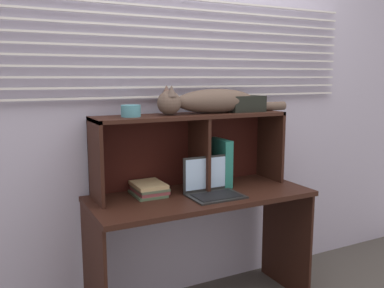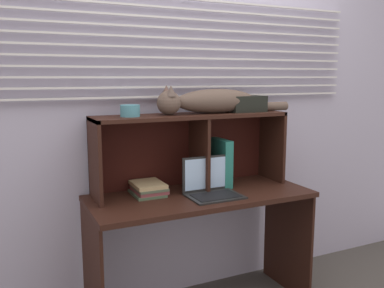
# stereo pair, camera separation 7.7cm
# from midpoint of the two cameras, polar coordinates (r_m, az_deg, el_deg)

# --- Properties ---
(back_panel_with_blinds) EXTENTS (4.40, 0.08, 2.50)m
(back_panel_with_blinds) POSITION_cam_midpoint_polar(r_m,az_deg,el_deg) (2.67, -2.70, 5.15)
(back_panel_with_blinds) COLOR #B3ACC5
(back_panel_with_blinds) RESTS_ON ground
(desk) EXTENTS (1.34, 0.55, 0.76)m
(desk) POSITION_cam_midpoint_polar(r_m,az_deg,el_deg) (2.53, 0.41, -10.30)
(desk) COLOR black
(desk) RESTS_ON ground
(hutch_shelf_unit) EXTENTS (1.22, 0.29, 0.47)m
(hutch_shelf_unit) POSITION_cam_midpoint_polar(r_m,az_deg,el_deg) (2.55, -1.07, 0.87)
(hutch_shelf_unit) COLOR black
(hutch_shelf_unit) RESTS_ON desk
(cat) EXTENTS (0.93, 0.17, 0.18)m
(cat) POSITION_cam_midpoint_polar(r_m,az_deg,el_deg) (2.56, 1.74, 5.95)
(cat) COLOR brown
(cat) RESTS_ON hutch_shelf_unit
(laptop) EXTENTS (0.31, 0.24, 0.22)m
(laptop) POSITION_cam_midpoint_polar(r_m,az_deg,el_deg) (2.44, 1.91, -6.04)
(laptop) COLOR black
(laptop) RESTS_ON desk
(binder_upright) EXTENTS (0.06, 0.22, 0.30)m
(binder_upright) POSITION_cam_midpoint_polar(r_m,az_deg,el_deg) (2.65, 3.12, -2.55)
(binder_upright) COLOR #247467
(binder_upright) RESTS_ON desk
(book_stack) EXTENTS (0.19, 0.23, 0.07)m
(book_stack) POSITION_cam_midpoint_polar(r_m,az_deg,el_deg) (2.47, -6.91, -6.20)
(book_stack) COLOR #475C43
(book_stack) RESTS_ON desk
(small_basket) EXTENTS (0.11, 0.11, 0.07)m
(small_basket) POSITION_cam_midpoint_polar(r_m,az_deg,el_deg) (2.36, -9.43, 4.55)
(small_basket) COLOR teal
(small_basket) RESTS_ON hutch_shelf_unit
(storage_box) EXTENTS (0.24, 0.15, 0.10)m
(storage_box) POSITION_cam_midpoint_polar(r_m,az_deg,el_deg) (2.69, 6.53, 5.58)
(storage_box) COLOR black
(storage_box) RESTS_ON hutch_shelf_unit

